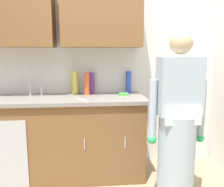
{
  "coord_description": "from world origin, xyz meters",
  "views": [
    {
      "loc": [
        -0.21,
        -2.01,
        1.43
      ],
      "look_at": [
        0.04,
        0.55,
        1.0
      ],
      "focal_mm": 38.5,
      "sensor_mm": 36.0,
      "label": 1
    }
  ],
  "objects_px": {
    "sink": "(31,99)",
    "sponge": "(124,94)",
    "person_at_sink": "(177,135)",
    "bottle_soap": "(128,82)",
    "bottle_dish_liquid": "(92,83)",
    "bottle_cleaner_spray": "(75,83)",
    "bottle_water_short": "(87,84)",
    "knife_on_counter": "(82,99)"
  },
  "relations": [
    {
      "from": "knife_on_counter",
      "to": "sponge",
      "type": "relative_size",
      "value": 2.18
    },
    {
      "from": "person_at_sink",
      "to": "sink",
      "type": "bearing_deg",
      "value": 155.27
    },
    {
      "from": "sink",
      "to": "bottle_soap",
      "type": "distance_m",
      "value": 1.18
    },
    {
      "from": "bottle_soap",
      "to": "bottle_cleaner_spray",
      "type": "xyz_separation_m",
      "value": [
        -0.66,
        -0.01,
        0.0
      ]
    },
    {
      "from": "bottle_cleaner_spray",
      "to": "person_at_sink",
      "type": "bearing_deg",
      "value": -42.41
    },
    {
      "from": "person_at_sink",
      "to": "bottle_water_short",
      "type": "relative_size",
      "value": 6.16
    },
    {
      "from": "sink",
      "to": "knife_on_counter",
      "type": "height_order",
      "value": "sink"
    },
    {
      "from": "sink",
      "to": "sponge",
      "type": "distance_m",
      "value": 1.06
    },
    {
      "from": "bottle_soap",
      "to": "bottle_water_short",
      "type": "bearing_deg",
      "value": -169.95
    },
    {
      "from": "bottle_soap",
      "to": "sponge",
      "type": "bearing_deg",
      "value": -115.1
    },
    {
      "from": "person_at_sink",
      "to": "bottle_cleaner_spray",
      "type": "distance_m",
      "value": 1.37
    },
    {
      "from": "bottle_water_short",
      "to": "knife_on_counter",
      "type": "distance_m",
      "value": 0.34
    },
    {
      "from": "person_at_sink",
      "to": "bottle_soap",
      "type": "bearing_deg",
      "value": 108.87
    },
    {
      "from": "bottle_soap",
      "to": "sponge",
      "type": "height_order",
      "value": "bottle_soap"
    },
    {
      "from": "bottle_water_short",
      "to": "bottle_cleaner_spray",
      "type": "bearing_deg",
      "value": 151.78
    },
    {
      "from": "bottle_soap",
      "to": "sponge",
      "type": "xyz_separation_m",
      "value": [
        -0.09,
        -0.19,
        -0.12
      ]
    },
    {
      "from": "bottle_dish_liquid",
      "to": "knife_on_counter",
      "type": "height_order",
      "value": "bottle_dish_liquid"
    },
    {
      "from": "bottle_soap",
      "to": "bottle_water_short",
      "type": "distance_m",
      "value": 0.53
    },
    {
      "from": "bottle_water_short",
      "to": "bottle_cleaner_spray",
      "type": "distance_m",
      "value": 0.16
    },
    {
      "from": "person_at_sink",
      "to": "bottle_cleaner_spray",
      "type": "relative_size",
      "value": 5.84
    },
    {
      "from": "sink",
      "to": "bottle_water_short",
      "type": "xyz_separation_m",
      "value": [
        0.62,
        0.14,
        0.15
      ]
    },
    {
      "from": "knife_on_counter",
      "to": "bottle_dish_liquid",
      "type": "bearing_deg",
      "value": -41.57
    },
    {
      "from": "person_at_sink",
      "to": "bottle_soap",
      "type": "height_order",
      "value": "person_at_sink"
    },
    {
      "from": "person_at_sink",
      "to": "sponge",
      "type": "relative_size",
      "value": 14.73
    },
    {
      "from": "sink",
      "to": "bottle_soap",
      "type": "height_order",
      "value": "sink"
    },
    {
      "from": "sink",
      "to": "knife_on_counter",
      "type": "relative_size",
      "value": 2.08
    },
    {
      "from": "bottle_dish_liquid",
      "to": "bottle_cleaner_spray",
      "type": "relative_size",
      "value": 0.94
    },
    {
      "from": "sponge",
      "to": "bottle_cleaner_spray",
      "type": "bearing_deg",
      "value": 163.07
    },
    {
      "from": "person_at_sink",
      "to": "sponge",
      "type": "distance_m",
      "value": 0.86
    },
    {
      "from": "bottle_dish_liquid",
      "to": "bottle_cleaner_spray",
      "type": "distance_m",
      "value": 0.2
    },
    {
      "from": "bottle_soap",
      "to": "knife_on_counter",
      "type": "distance_m",
      "value": 0.71
    },
    {
      "from": "person_at_sink",
      "to": "bottle_dish_liquid",
      "type": "xyz_separation_m",
      "value": [
        -0.77,
        0.89,
        0.38
      ]
    },
    {
      "from": "bottle_soap",
      "to": "bottle_cleaner_spray",
      "type": "distance_m",
      "value": 0.66
    },
    {
      "from": "bottle_dish_liquid",
      "to": "bottle_water_short",
      "type": "distance_m",
      "value": 0.1
    },
    {
      "from": "bottle_dish_liquid",
      "to": "bottle_soap",
      "type": "bearing_deg",
      "value": 0.82
    },
    {
      "from": "sink",
      "to": "bottle_soap",
      "type": "relative_size",
      "value": 1.84
    },
    {
      "from": "person_at_sink",
      "to": "bottle_dish_liquid",
      "type": "distance_m",
      "value": 1.24
    },
    {
      "from": "knife_on_counter",
      "to": "sponge",
      "type": "bearing_deg",
      "value": -92.09
    },
    {
      "from": "person_at_sink",
      "to": "bottle_cleaner_spray",
      "type": "xyz_separation_m",
      "value": [
        -0.97,
        0.89,
        0.39
      ]
    },
    {
      "from": "bottle_dish_liquid",
      "to": "sponge",
      "type": "distance_m",
      "value": 0.43
    },
    {
      "from": "knife_on_counter",
      "to": "sponge",
      "type": "distance_m",
      "value": 0.53
    },
    {
      "from": "bottle_cleaner_spray",
      "to": "sponge",
      "type": "distance_m",
      "value": 0.61
    }
  ]
}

